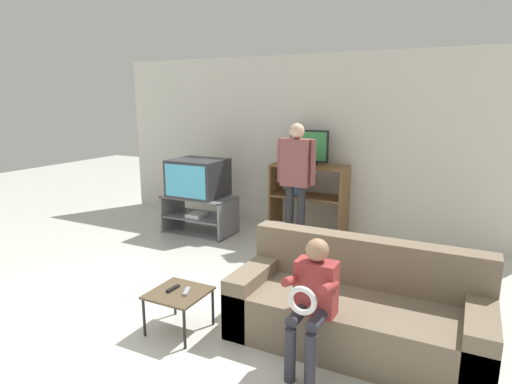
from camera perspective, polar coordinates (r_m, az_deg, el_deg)
ground_plane at (r=3.78m, az=-17.17°, el=-19.56°), size 18.00×18.00×0.00m
wall_back at (r=6.54m, az=6.08°, el=6.43°), size 6.40×0.06×2.60m
tv_stand at (r=6.44m, az=-7.52°, el=-3.01°), size 1.03×0.58×0.56m
television_main at (r=6.34m, az=-7.74°, el=1.89°), size 0.77×0.65×0.55m
media_shelf at (r=6.30m, az=7.02°, el=-0.92°), size 1.09×0.46×1.04m
television_flat at (r=6.20m, az=7.08°, el=5.82°), size 0.58×0.20×0.50m
folding_stool at (r=4.86m, az=2.32°, el=-5.60°), size 0.45×0.38×0.58m
snack_table at (r=3.80m, az=-10.28°, el=-13.50°), size 0.46×0.46×0.36m
remote_control_black at (r=3.83m, az=-11.01°, el=-12.53°), size 0.04×0.15×0.02m
remote_control_white at (r=3.76m, az=-9.25°, el=-12.95°), size 0.09×0.15×0.02m
couch at (r=3.70m, az=13.23°, el=-15.11°), size 2.00×0.84×0.82m
person_standing_adult at (r=5.68m, az=5.35°, el=2.58°), size 0.53×0.20×1.66m
person_seated_child at (r=3.20m, az=7.52°, el=-13.52°), size 0.33×0.43×0.98m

